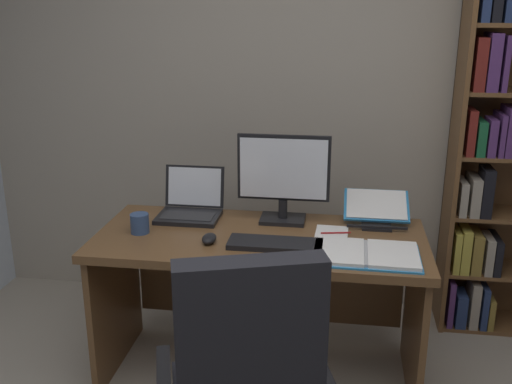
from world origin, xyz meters
TOP-DOWN VIEW (x-y plane):
  - wall_back at (0.00, 2.03)m, footprint 4.63×0.12m
  - desk at (-0.22, 1.21)m, footprint 1.53×0.69m
  - bookshelf at (1.03, 1.82)m, footprint 0.80×0.29m
  - monitor at (-0.13, 1.36)m, footprint 0.45×0.16m
  - laptop at (-0.60, 1.36)m, footprint 0.31×0.28m
  - keyboard at (-0.13, 1.03)m, footprint 0.42×0.15m
  - computer_mouse at (-0.43, 1.03)m, footprint 0.06×0.10m
  - reading_stand_with_book at (0.32, 1.42)m, footprint 0.32×0.27m
  - open_binder at (0.26, 0.98)m, footprint 0.46×0.31m
  - notepad at (0.11, 1.20)m, footprint 0.16×0.22m
  - pen at (0.13, 1.20)m, footprint 0.14×0.04m
  - coffee_mug at (-0.78, 1.10)m, footprint 0.09×0.09m

SIDE VIEW (x-z plane):
  - desk at x=-0.22m, z-range 0.16..0.90m
  - notepad at x=0.11m, z-range 0.74..0.75m
  - open_binder at x=0.26m, z-range 0.74..0.76m
  - keyboard at x=-0.13m, z-range 0.74..0.76m
  - pen at x=0.13m, z-range 0.75..0.76m
  - computer_mouse at x=-0.43m, z-range 0.74..0.78m
  - coffee_mug at x=-0.78m, z-range 0.74..0.83m
  - laptop at x=-0.60m, z-range 0.67..0.91m
  - reading_stand_with_book at x=0.32m, z-range 0.74..0.87m
  - monitor at x=-0.13m, z-range 0.74..1.18m
  - bookshelf at x=1.03m, z-range -0.03..1.99m
  - wall_back at x=0.00m, z-range 0.00..2.56m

